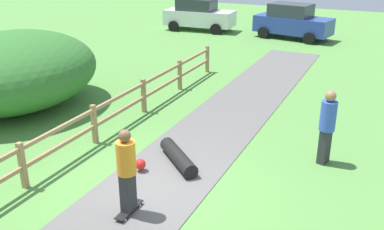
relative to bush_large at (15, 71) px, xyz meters
name	(u,v)px	position (x,y,z in m)	size (l,w,h in m)	color
ground_plane	(156,186)	(6.59, -2.53, -1.24)	(60.00, 60.00, 0.00)	#568E42
asphalt_path	(156,185)	(6.59, -2.53, -1.23)	(2.40, 28.00, 0.02)	#605E5B
wooden_fence	(62,138)	(3.99, -2.53, -0.57)	(0.12, 18.12, 1.10)	#997A51
bush_large	(15,71)	(0.00, 0.00, 0.00)	(4.78, 5.74, 2.48)	#33702D
skater_riding	(127,168)	(6.64, -3.69, -0.20)	(0.38, 0.80, 1.82)	black
skater_fallen	(175,158)	(6.54, -1.46, -1.04)	(1.52, 1.54, 0.36)	black
bystander_blue	(327,124)	(9.80, 0.21, -0.19)	(0.47, 0.47, 1.88)	#2D2D33
parked_car_blue	(292,21)	(5.60, 14.77, -0.28)	(4.44, 2.57, 1.92)	#283D99
parked_car_white	(199,15)	(-0.13, 14.76, -0.28)	(4.30, 2.20, 1.92)	silver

